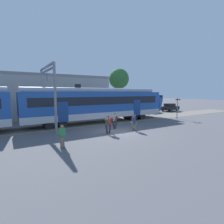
{
  "coord_description": "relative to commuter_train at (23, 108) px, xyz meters",
  "views": [
    {
      "loc": [
        -9.08,
        -13.94,
        3.79
      ],
      "look_at": [
        1.0,
        2.52,
        1.6
      ],
      "focal_mm": 28.0,
      "sensor_mm": 36.0,
      "label": 1
    }
  ],
  "objects": [
    {
      "name": "parked_car_black",
      "position": [
        26.69,
        4.18,
        -1.47
      ],
      "size": [
        4.08,
        1.92,
        1.54
      ],
      "color": "black",
      "rests_on": "ground"
    },
    {
      "name": "commuter_train",
      "position": [
        0.0,
        0.0,
        0.0
      ],
      "size": [
        38.05,
        3.07,
        4.73
      ],
      "color": "silver",
      "rests_on": "ground"
    },
    {
      "name": "crossing_signal",
      "position": [
        19.39,
        -3.28,
        -0.24
      ],
      "size": [
        0.96,
        0.22,
        3.0
      ],
      "color": "gray",
      "rests_on": "ground"
    },
    {
      "name": "pedestrian_green",
      "position": [
        1.64,
        -7.96,
        -1.29
      ],
      "size": [
        0.54,
        0.63,
        1.67
      ],
      "color": "#6B6051",
      "rests_on": "ground"
    },
    {
      "name": "pedestrian_grey",
      "position": [
        8.08,
        -4.43,
        -1.26
      ],
      "size": [
        0.51,
        0.7,
        1.67
      ],
      "color": "#28282D",
      "rests_on": "ground"
    },
    {
      "name": "street_tree_right",
      "position": [
        17.39,
        8.78,
        4.1
      ],
      "size": [
        3.86,
        3.86,
        8.31
      ],
      "color": "brown",
      "rests_on": "ground"
    },
    {
      "name": "ground_plane",
      "position": [
        7.59,
        -5.58,
        -2.25
      ],
      "size": [
        160.0,
        160.0,
        0.0
      ],
      "primitive_type": "plane",
      "color": "#515156"
    },
    {
      "name": "pedestrian_red",
      "position": [
        6.43,
        -5.92,
        -1.26
      ],
      "size": [
        0.71,
        0.5,
        1.67
      ],
      "color": "#28282D",
      "rests_on": "ground"
    },
    {
      "name": "catenary_gantry",
      "position": [
        2.42,
        0.0,
        2.06
      ],
      "size": [
        0.24,
        6.64,
        6.53
      ],
      "color": "gray",
      "rests_on": "ground"
    },
    {
      "name": "background_building",
      "position": [
        3.11,
        8.5,
        0.95
      ],
      "size": [
        20.8,
        5.0,
        9.2
      ],
      "color": "gray",
      "rests_on": "ground"
    },
    {
      "name": "pedestrian_navy",
      "position": [
        9.25,
        -6.15,
        -1.26
      ],
      "size": [
        0.53,
        0.67,
        1.67
      ],
      "color": "#6B6051",
      "rests_on": "ground"
    },
    {
      "name": "parked_car_blue",
      "position": [
        21.32,
        4.3,
        -1.47
      ],
      "size": [
        4.05,
        1.85,
        1.54
      ],
      "color": "#284799",
      "rests_on": "ground"
    }
  ]
}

